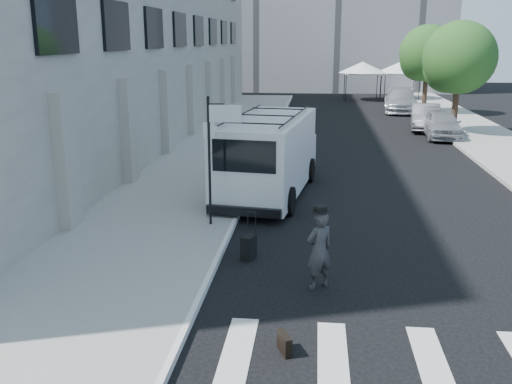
% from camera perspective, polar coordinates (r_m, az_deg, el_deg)
% --- Properties ---
extents(ground, '(120.00, 120.00, 0.00)m').
position_cam_1_polar(ground, '(12.62, 4.59, -8.79)').
color(ground, black).
rests_on(ground, ground).
extents(sidewalk_left, '(4.50, 48.00, 0.15)m').
position_cam_1_polar(sidewalk_left, '(28.35, -3.14, 4.89)').
color(sidewalk_left, gray).
rests_on(sidewalk_left, ground).
extents(sidewalk_right, '(4.00, 56.00, 0.15)m').
position_cam_1_polar(sidewalk_right, '(33.13, 21.43, 5.35)').
color(sidewalk_right, gray).
rests_on(sidewalk_right, ground).
extents(building_left, '(10.00, 44.00, 12.00)m').
position_cam_1_polar(building_left, '(31.79, -16.25, 16.17)').
color(building_left, gray).
rests_on(building_left, ground).
extents(sign_pole, '(1.03, 0.07, 3.50)m').
position_cam_1_polar(sign_pole, '(15.17, -3.86, 5.79)').
color(sign_pole, black).
rests_on(sign_pole, sidewalk_left).
extents(tree_near, '(3.80, 3.83, 6.03)m').
position_cam_1_polar(tree_near, '(32.54, 19.42, 12.31)').
color(tree_near, black).
rests_on(tree_near, ground).
extents(tree_far, '(3.80, 3.83, 6.03)m').
position_cam_1_polar(tree_far, '(41.36, 16.60, 12.96)').
color(tree_far, black).
rests_on(tree_far, ground).
extents(tent_left, '(4.00, 4.00, 3.20)m').
position_cam_1_polar(tent_left, '(49.74, 10.63, 12.12)').
color(tent_left, black).
rests_on(tent_left, ground).
extents(tent_right, '(4.00, 4.00, 3.20)m').
position_cam_1_polar(tent_right, '(50.58, 14.28, 11.97)').
color(tent_right, black).
rests_on(tent_right, ground).
extents(businessman, '(0.74, 0.68, 1.69)m').
position_cam_1_polar(businessman, '(11.99, 6.35, -5.78)').
color(businessman, '#333336').
rests_on(businessman, ground).
extents(briefcase, '(0.28, 0.45, 0.34)m').
position_cam_1_polar(briefcase, '(9.88, 2.86, -14.89)').
color(briefcase, black).
rests_on(briefcase, ground).
extents(suitcase, '(0.37, 0.46, 1.13)m').
position_cam_1_polar(suitcase, '(13.62, -0.75, -5.53)').
color(suitcase, black).
rests_on(suitcase, ground).
extents(cargo_van, '(3.14, 7.20, 2.60)m').
position_cam_1_polar(cargo_van, '(19.11, 1.33, 3.75)').
color(cargo_van, white).
rests_on(cargo_van, ground).
extents(parked_car_a, '(1.87, 4.36, 1.47)m').
position_cam_1_polar(parked_car_a, '(31.73, 18.07, 6.47)').
color(parked_car_a, '#9A9BA1').
rests_on(parked_car_a, ground).
extents(parked_car_b, '(2.12, 4.58, 1.45)m').
position_cam_1_polar(parked_car_b, '(34.36, 16.59, 7.19)').
color(parked_car_b, '#5A5B61').
rests_on(parked_car_b, ground).
extents(parked_car_c, '(2.84, 5.80, 1.62)m').
position_cam_1_polar(parked_car_c, '(42.42, 14.30, 8.86)').
color(parked_car_c, '#AAACB2').
rests_on(parked_car_c, ground).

